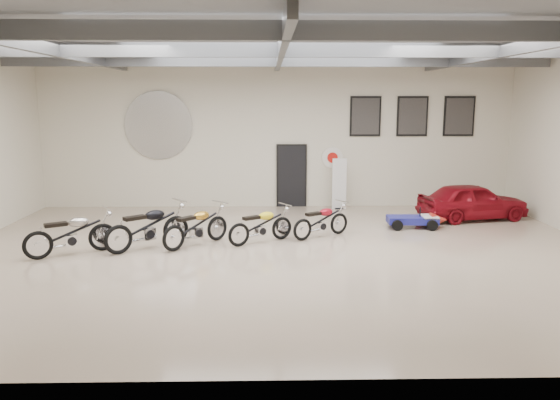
{
  "coord_description": "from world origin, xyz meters",
  "views": [
    {
      "loc": [
        -0.3,
        -12.65,
        3.65
      ],
      "look_at": [
        0.0,
        1.2,
        1.1
      ],
      "focal_mm": 35.0,
      "sensor_mm": 36.0,
      "label": 1
    }
  ],
  "objects_px": {
    "go_kart": "(418,217)",
    "motorcycle_black": "(148,226)",
    "vintage_car": "(473,201)",
    "motorcycle_silver": "(71,233)",
    "motorcycle_gold": "(196,225)",
    "motorcycle_red": "(321,220)",
    "motorcycle_yellow": "(261,225)",
    "banner_stand": "(339,183)"
  },
  "relations": [
    {
      "from": "motorcycle_yellow",
      "to": "vintage_car",
      "type": "relative_size",
      "value": 0.56
    },
    {
      "from": "motorcycle_gold",
      "to": "banner_stand",
      "type": "bearing_deg",
      "value": 1.2
    },
    {
      "from": "motorcycle_red",
      "to": "vintage_car",
      "type": "xyz_separation_m",
      "value": [
        4.88,
        2.13,
        0.1
      ]
    },
    {
      "from": "motorcycle_silver",
      "to": "motorcycle_yellow",
      "type": "relative_size",
      "value": 1.13
    },
    {
      "from": "motorcycle_gold",
      "to": "motorcycle_silver",
      "type": "bearing_deg",
      "value": 148.77
    },
    {
      "from": "banner_stand",
      "to": "go_kart",
      "type": "relative_size",
      "value": 1.01
    },
    {
      "from": "motorcycle_black",
      "to": "go_kart",
      "type": "distance_m",
      "value": 7.58
    },
    {
      "from": "motorcycle_silver",
      "to": "go_kart",
      "type": "bearing_deg",
      "value": -14.57
    },
    {
      "from": "motorcycle_black",
      "to": "motorcycle_yellow",
      "type": "height_order",
      "value": "motorcycle_black"
    },
    {
      "from": "motorcycle_red",
      "to": "vintage_car",
      "type": "distance_m",
      "value": 5.33
    },
    {
      "from": "banner_stand",
      "to": "motorcycle_black",
      "type": "height_order",
      "value": "banner_stand"
    },
    {
      "from": "motorcycle_silver",
      "to": "vintage_car",
      "type": "relative_size",
      "value": 0.63
    },
    {
      "from": "motorcycle_yellow",
      "to": "motorcycle_gold",
      "type": "bearing_deg",
      "value": 155.73
    },
    {
      "from": "motorcycle_gold",
      "to": "go_kart",
      "type": "distance_m",
      "value": 6.4
    },
    {
      "from": "banner_stand",
      "to": "motorcycle_black",
      "type": "distance_m",
      "value": 7.32
    },
    {
      "from": "motorcycle_silver",
      "to": "go_kart",
      "type": "xyz_separation_m",
      "value": [
        9.0,
        2.6,
        -0.23
      ]
    },
    {
      "from": "motorcycle_yellow",
      "to": "go_kart",
      "type": "relative_size",
      "value": 1.06
    },
    {
      "from": "motorcycle_yellow",
      "to": "go_kart",
      "type": "bearing_deg",
      "value": -13.61
    },
    {
      "from": "go_kart",
      "to": "motorcycle_black",
      "type": "bearing_deg",
      "value": -162.54
    },
    {
      "from": "motorcycle_silver",
      "to": "motorcycle_black",
      "type": "relative_size",
      "value": 0.94
    },
    {
      "from": "motorcycle_red",
      "to": "motorcycle_yellow",
      "type": "bearing_deg",
      "value": 164.98
    },
    {
      "from": "motorcycle_black",
      "to": "vintage_car",
      "type": "distance_m",
      "value": 9.82
    },
    {
      "from": "motorcycle_silver",
      "to": "vintage_car",
      "type": "xyz_separation_m",
      "value": [
        11.0,
        3.71,
        0.03
      ]
    },
    {
      "from": "vintage_car",
      "to": "motorcycle_silver",
      "type": "bearing_deg",
      "value": 97.31
    },
    {
      "from": "banner_stand",
      "to": "vintage_car",
      "type": "xyz_separation_m",
      "value": [
        3.9,
        -1.76,
        -0.31
      ]
    },
    {
      "from": "banner_stand",
      "to": "motorcycle_silver",
      "type": "bearing_deg",
      "value": -148.04
    },
    {
      "from": "motorcycle_silver",
      "to": "motorcycle_black",
      "type": "bearing_deg",
      "value": -13.4
    },
    {
      "from": "motorcycle_gold",
      "to": "go_kart",
      "type": "relative_size",
      "value": 1.15
    },
    {
      "from": "motorcycle_silver",
      "to": "vintage_car",
      "type": "bearing_deg",
      "value": -12.02
    },
    {
      "from": "motorcycle_silver",
      "to": "motorcycle_red",
      "type": "xyz_separation_m",
      "value": [
        6.12,
        1.59,
        -0.08
      ]
    },
    {
      "from": "motorcycle_gold",
      "to": "motorcycle_red",
      "type": "bearing_deg",
      "value": -32.98
    },
    {
      "from": "banner_stand",
      "to": "go_kart",
      "type": "xyz_separation_m",
      "value": [
        1.91,
        -2.88,
        -0.57
      ]
    },
    {
      "from": "motorcycle_black",
      "to": "go_kart",
      "type": "bearing_deg",
      "value": -23.51
    },
    {
      "from": "banner_stand",
      "to": "vintage_car",
      "type": "distance_m",
      "value": 4.29
    },
    {
      "from": "motorcycle_yellow",
      "to": "motorcycle_red",
      "type": "relative_size",
      "value": 1.03
    },
    {
      "from": "motorcycle_silver",
      "to": "motorcycle_yellow",
      "type": "distance_m",
      "value": 4.62
    },
    {
      "from": "motorcycle_black",
      "to": "motorcycle_yellow",
      "type": "relative_size",
      "value": 1.2
    },
    {
      "from": "banner_stand",
      "to": "motorcycle_red",
      "type": "relative_size",
      "value": 0.98
    },
    {
      "from": "banner_stand",
      "to": "vintage_car",
      "type": "height_order",
      "value": "banner_stand"
    },
    {
      "from": "motorcycle_silver",
      "to": "motorcycle_yellow",
      "type": "height_order",
      "value": "motorcycle_silver"
    },
    {
      "from": "motorcycle_yellow",
      "to": "motorcycle_silver",
      "type": "bearing_deg",
      "value": 160.22
    },
    {
      "from": "vintage_car",
      "to": "banner_stand",
      "type": "bearing_deg",
      "value": 54.37
    }
  ]
}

